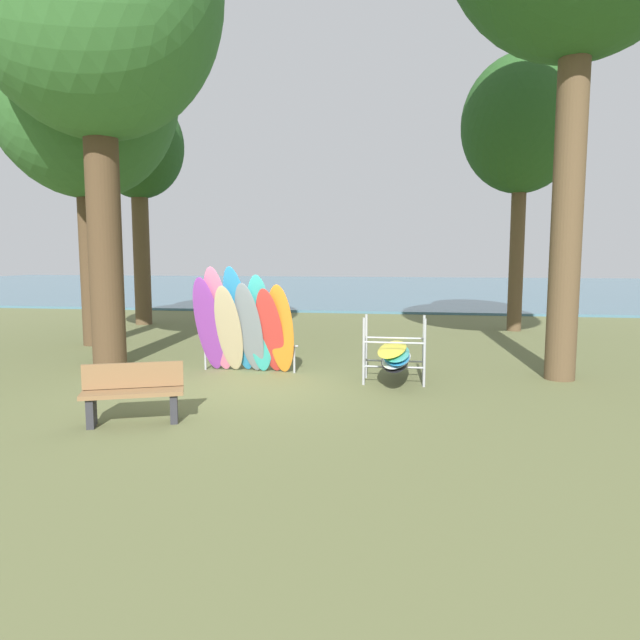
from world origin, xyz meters
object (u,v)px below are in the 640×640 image
Objects in this scene: leaning_board_pile at (243,326)px; park_bench at (133,392)px; tree_far_left_back at (138,150)px; tree_mid_behind at (522,126)px; board_storage_rack at (395,355)px; tree_far_right_back at (83,91)px.

leaning_board_pile is 3.55m from park_bench.
tree_far_left_back reaches higher than leaning_board_pile.
park_bench is at bearing -122.59° from tree_mid_behind.
board_storage_rack is (8.82, -7.79, -5.33)m from tree_far_left_back.
tree_mid_behind is 1.08× the size of tree_far_left_back.
leaning_board_pile reaches higher than board_storage_rack.
tree_mid_behind is 14.51m from park_bench.
tree_far_left_back is 3.55× the size of leaning_board_pile.
tree_far_right_back is 8.09m from leaning_board_pile.
tree_mid_behind is at bearing 49.75° from leaning_board_pile.
tree_far_left_back is at bearing 99.81° from tree_far_right_back.
tree_far_right_back reaches higher than park_bench.
tree_far_right_back reaches higher than tree_mid_behind.
board_storage_rack is at bearing -22.40° from tree_far_right_back.
tree_far_right_back is (-11.58, -4.68, 0.25)m from tree_mid_behind.
tree_mid_behind reaches higher than park_bench.
tree_mid_behind is 11.44m from leaning_board_pile.
tree_mid_behind is 10.46m from board_storage_rack.
tree_far_right_back is 4.27× the size of leaning_board_pile.
tree_mid_behind reaches higher than tree_far_left_back.
leaning_board_pile is at bearing -130.25° from tree_mid_behind.
leaning_board_pile is 1.03× the size of board_storage_rack.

